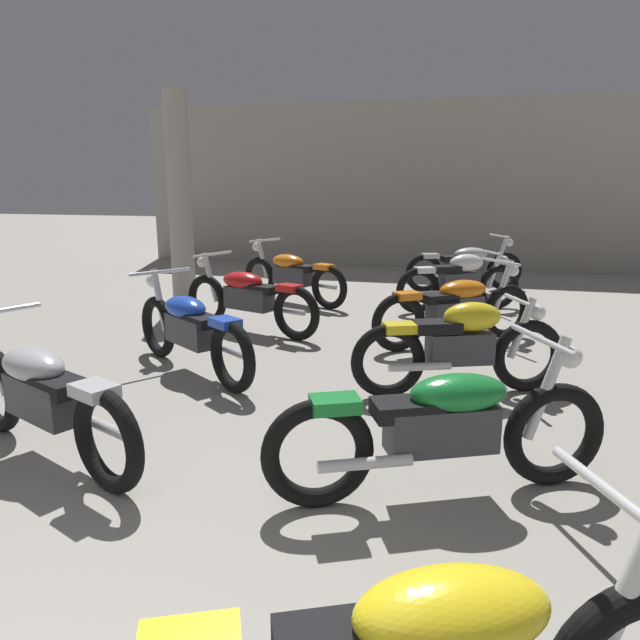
# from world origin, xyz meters

# --- Properties ---
(back_wall) EXTENTS (12.58, 0.24, 3.60)m
(back_wall) POSITION_xyz_m (0.00, 12.97, 1.80)
(back_wall) COLOR #9E998E
(back_wall) RESTS_ON ground
(support_pillar) EXTENTS (0.36, 0.36, 3.20)m
(support_pillar) POSITION_xyz_m (-2.93, 7.77, 1.60)
(support_pillar) COLOR #9E998E
(support_pillar) RESTS_ON ground
(motorcycle_left_row_1) EXTENTS (2.04, 1.04, 0.97)m
(motorcycle_left_row_1) POSITION_xyz_m (-1.36, 2.71, 0.45)
(motorcycle_left_row_1) COLOR black
(motorcycle_left_row_1) RESTS_ON ground
(motorcycle_left_row_2) EXTENTS (1.85, 1.33, 0.97)m
(motorcycle_left_row_2) POSITION_xyz_m (-1.25, 4.69, 0.45)
(motorcycle_left_row_2) COLOR black
(motorcycle_left_row_2) RESTS_ON ground
(motorcycle_left_row_3) EXTENTS (2.08, 0.96, 0.97)m
(motorcycle_left_row_3) POSITION_xyz_m (-1.32, 6.41, 0.45)
(motorcycle_left_row_3) COLOR black
(motorcycle_left_row_3) RESTS_ON ground
(motorcycle_left_row_4) EXTENTS (2.00, 1.10, 0.97)m
(motorcycle_left_row_4) POSITION_xyz_m (-1.34, 8.34, 0.45)
(motorcycle_left_row_4) COLOR black
(motorcycle_left_row_4) RESTS_ON ground
(motorcycle_right_row_1) EXTENTS (2.01, 1.09, 0.97)m
(motorcycle_right_row_1) POSITION_xyz_m (1.32, 2.88, 0.45)
(motorcycle_right_row_1) COLOR black
(motorcycle_right_row_1) RESTS_ON ground
(motorcycle_right_row_2) EXTENTS (1.86, 0.85, 0.88)m
(motorcycle_right_row_2) POSITION_xyz_m (1.36, 4.72, 0.46)
(motorcycle_right_row_2) COLOR black
(motorcycle_right_row_2) RESTS_ON ground
(motorcycle_right_row_3) EXTENTS (1.79, 1.40, 0.97)m
(motorcycle_right_row_3) POSITION_xyz_m (1.26, 6.43, 0.45)
(motorcycle_right_row_3) COLOR black
(motorcycle_right_row_3) RESTS_ON ground
(motorcycle_right_row_4) EXTENTS (1.78, 1.04, 0.88)m
(motorcycle_right_row_4) POSITION_xyz_m (1.24, 8.38, 0.46)
(motorcycle_right_row_4) COLOR black
(motorcycle_right_row_4) RESTS_ON ground
(motorcycle_right_row_5) EXTENTS (2.01, 1.09, 0.97)m
(motorcycle_right_row_5) POSITION_xyz_m (1.29, 10.11, 0.45)
(motorcycle_right_row_5) COLOR black
(motorcycle_right_row_5) RESTS_ON ground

